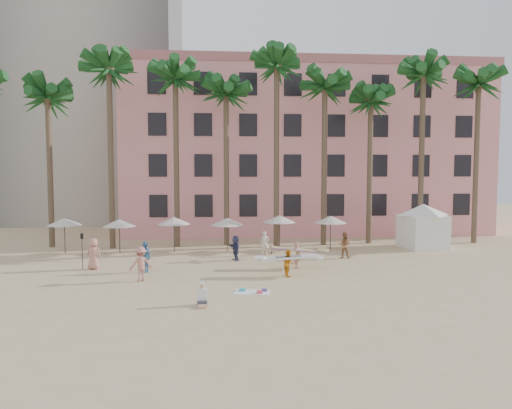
{
  "coord_description": "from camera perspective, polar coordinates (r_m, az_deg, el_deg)",
  "views": [
    {
      "loc": [
        -1.47,
        -21.94,
        5.96
      ],
      "look_at": [
        0.69,
        6.0,
        4.0
      ],
      "focal_mm": 32.0,
      "sensor_mm": 36.0,
      "label": 1
    }
  ],
  "objects": [
    {
      "name": "ground",
      "position": [
        22.78,
        -0.58,
        -11.17
      ],
      "size": [
        120.0,
        120.0,
        0.0
      ],
      "primitive_type": "plane",
      "color": "#D1B789",
      "rests_on": "ground"
    },
    {
      "name": "pink_hotel",
      "position": [
        48.72,
        5.62,
        6.38
      ],
      "size": [
        35.0,
        14.0,
        16.0
      ],
      "primitive_type": "cube",
      "color": "pink",
      "rests_on": "ground"
    },
    {
      "name": "grey_tower",
      "position": [
        65.02,
        -20.32,
        20.78
      ],
      "size": [
        22.0,
        18.0,
        50.0
      ],
      "primitive_type": "cube",
      "color": "#A89E8E",
      "rests_on": "ground"
    },
    {
      "name": "palm_row",
      "position": [
        37.65,
        -1.39,
        14.73
      ],
      "size": [
        44.4,
        5.4,
        16.3
      ],
      "color": "brown",
      "rests_on": "ground"
    },
    {
      "name": "umbrella_row",
      "position": [
        34.66,
        -6.94,
        -2.04
      ],
      "size": [
        22.5,
        2.7,
        2.73
      ],
      "color": "#332B23",
      "rests_on": "ground"
    },
    {
      "name": "cabana",
      "position": [
        38.32,
        20.13,
        -2.08
      ],
      "size": [
        5.02,
        5.02,
        3.5
      ],
      "color": "white",
      "rests_on": "ground"
    },
    {
      "name": "beach_towel",
      "position": [
        23.14,
        -0.37,
        -10.84
      ],
      "size": [
        1.95,
        1.29,
        0.14
      ],
      "color": "white",
      "rests_on": "ground"
    },
    {
      "name": "carrier_yellow",
      "position": [
        28.68,
        5.17,
        -6.07
      ],
      "size": [
        3.26,
        1.11,
        1.65
      ],
      "color": "tan",
      "rests_on": "ground"
    },
    {
      "name": "carrier_white",
      "position": [
        26.49,
        4.07,
        -7.11
      ],
      "size": [
        3.33,
        0.99,
        1.56
      ],
      "color": "orange",
      "rests_on": "ground"
    },
    {
      "name": "beachgoers",
      "position": [
        29.13,
        -6.69,
        -5.99
      ],
      "size": [
        17.51,
        8.09,
        1.92
      ],
      "color": "#94633D",
      "rests_on": "ground"
    },
    {
      "name": "paddle",
      "position": [
        30.25,
        -20.91,
        -4.91
      ],
      "size": [
        0.18,
        0.04,
        2.23
      ],
      "color": "black",
      "rests_on": "ground"
    },
    {
      "name": "seated_man",
      "position": [
        21.0,
        -6.74,
        -11.52
      ],
      "size": [
        0.45,
        0.78,
        1.01
      ],
      "color": "#3F3F4C",
      "rests_on": "ground"
    }
  ]
}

